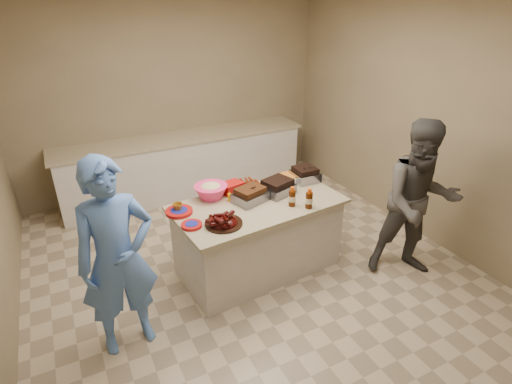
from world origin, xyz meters
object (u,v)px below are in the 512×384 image
island (258,268)px  guest_gray (405,269)px  roasting_pan (305,181)px  rib_platter (224,224)px  bbq_bottle_b (308,208)px  coleslaw_bowl (211,198)px  plastic_cup (178,212)px  mustard_bottle (230,201)px  guest_blue (132,339)px  bbq_bottle_a (292,206)px

island → guest_gray: (1.42, -0.77, 0.00)m
island → roasting_pan: (0.72, 0.24, 0.81)m
rib_platter → bbq_bottle_b: bearing=-5.9°
coleslaw_bowl → bbq_bottle_b: coleslaw_bowl is taller
guest_gray → island: bearing=179.3°
coleslaw_bowl → plastic_cup: coleslaw_bowl is taller
rib_platter → guest_gray: bearing=-15.7°
coleslaw_bowl → mustard_bottle: coleslaw_bowl is taller
coleslaw_bowl → guest_gray: 2.26m
coleslaw_bowl → bbq_bottle_b: (0.78, -0.64, 0.00)m
coleslaw_bowl → bbq_bottle_b: bearing=-39.5°
island → guest_blue: island is taller
coleslaw_bowl → guest_gray: bearing=-31.1°
plastic_cup → coleslaw_bowl: bearing=19.1°
plastic_cup → roasting_pan: bearing=2.1°
plastic_cup → guest_blue: (-0.67, -0.59, -0.81)m
roasting_pan → bbq_bottle_b: (-0.32, -0.56, 0.00)m
coleslaw_bowl → bbq_bottle_a: size_ratio=1.69×
rib_platter → coleslaw_bowl: size_ratio=1.01×
roasting_pan → mustard_bottle: same height
rib_platter → guest_blue: 1.28m
island → guest_gray: bearing=-33.5°
roasting_pan → bbq_bottle_a: bbq_bottle_a is taller
rib_platter → guest_gray: 2.14m
coleslaw_bowl → mustard_bottle: (0.14, -0.15, 0.00)m
mustard_bottle → guest_gray: 2.08m
plastic_cup → guest_blue: plastic_cup is taller
bbq_bottle_a → bbq_bottle_b: bbq_bottle_b is taller
bbq_bottle_a → plastic_cup: size_ratio=2.10×
roasting_pan → guest_blue: roasting_pan is taller
guest_gray → plastic_cup: bearing=-175.8°
mustard_bottle → bbq_bottle_a: bearing=-36.3°
mustard_bottle → guest_gray: size_ratio=0.06×
guest_blue → bbq_bottle_a: bearing=1.3°
roasting_pan → rib_platter: bearing=-157.3°
coleslaw_bowl → guest_blue: 1.53m
bbq_bottle_b → plastic_cup: size_ratio=2.14×
rib_platter → guest_blue: rib_platter is taller
rib_platter → coleslaw_bowl: 0.56m
bbq_bottle_b → guest_gray: bearing=-23.4°
guest_blue → mustard_bottle: bearing=20.2°
roasting_pan → bbq_bottle_b: bbq_bottle_b is taller
bbq_bottle_b → bbq_bottle_a: bearing=137.7°
island → plastic_cup: plastic_cup is taller
roasting_pan → bbq_bottle_b: size_ratio=1.31×
coleslaw_bowl → plastic_cup: (-0.40, -0.14, 0.00)m
island → roasting_pan: size_ratio=6.25×
mustard_bottle → coleslaw_bowl: bearing=132.7°
rib_platter → bbq_bottle_a: bearing=1.7°
mustard_bottle → guest_blue: 1.57m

